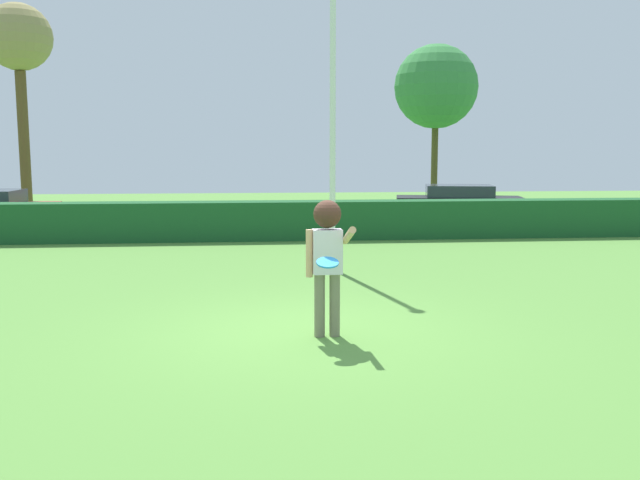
{
  "coord_description": "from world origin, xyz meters",
  "views": [
    {
      "loc": [
        -0.67,
        -9.03,
        2.45
      ],
      "look_at": [
        0.25,
        0.77,
        1.15
      ],
      "focal_mm": 38.69,
      "sensor_mm": 36.0,
      "label": 1
    }
  ],
  "objects_px": {
    "parked_car_black": "(459,202)",
    "willow_tree": "(436,87)",
    "frisbee": "(328,262)",
    "maple_tree": "(19,43)",
    "lamppost": "(333,95)",
    "person": "(327,249)"
  },
  "relations": [
    {
      "from": "parked_car_black",
      "to": "willow_tree",
      "type": "bearing_deg",
      "value": 85.97
    },
    {
      "from": "frisbee",
      "to": "maple_tree",
      "type": "height_order",
      "value": "maple_tree"
    },
    {
      "from": "lamppost",
      "to": "willow_tree",
      "type": "relative_size",
      "value": 0.98
    },
    {
      "from": "willow_tree",
      "to": "frisbee",
      "type": "bearing_deg",
      "value": -108.42
    },
    {
      "from": "maple_tree",
      "to": "willow_tree",
      "type": "height_order",
      "value": "maple_tree"
    },
    {
      "from": "lamppost",
      "to": "parked_car_black",
      "type": "relative_size",
      "value": 1.44
    },
    {
      "from": "person",
      "to": "maple_tree",
      "type": "distance_m",
      "value": 20.43
    },
    {
      "from": "lamppost",
      "to": "parked_car_black",
      "type": "xyz_separation_m",
      "value": [
        5.31,
        8.86,
        -2.83
      ]
    },
    {
      "from": "person",
      "to": "maple_tree",
      "type": "relative_size",
      "value": 0.24
    },
    {
      "from": "frisbee",
      "to": "parked_car_black",
      "type": "bearing_deg",
      "value": 67.44
    },
    {
      "from": "frisbee",
      "to": "maple_tree",
      "type": "bearing_deg",
      "value": 117.18
    },
    {
      "from": "person",
      "to": "frisbee",
      "type": "bearing_deg",
      "value": -95.74
    },
    {
      "from": "lamppost",
      "to": "person",
      "type": "bearing_deg",
      "value": -97.17
    },
    {
      "from": "maple_tree",
      "to": "willow_tree",
      "type": "distance_m",
      "value": 15.66
    },
    {
      "from": "lamppost",
      "to": "willow_tree",
      "type": "xyz_separation_m",
      "value": [
        5.63,
        13.39,
        1.37
      ]
    },
    {
      "from": "frisbee",
      "to": "willow_tree",
      "type": "xyz_separation_m",
      "value": [
        6.32,
        18.99,
        3.82
      ]
    },
    {
      "from": "lamppost",
      "to": "parked_car_black",
      "type": "bearing_deg",
      "value": 59.03
    },
    {
      "from": "maple_tree",
      "to": "frisbee",
      "type": "bearing_deg",
      "value": -62.82
    },
    {
      "from": "maple_tree",
      "to": "willow_tree",
      "type": "xyz_separation_m",
      "value": [
        15.57,
        1.0,
        -1.34
      ]
    },
    {
      "from": "person",
      "to": "lamppost",
      "type": "distance_m",
      "value": 5.64
    },
    {
      "from": "person",
      "to": "lamppost",
      "type": "relative_size",
      "value": 0.28
    },
    {
      "from": "person",
      "to": "parked_car_black",
      "type": "distance_m",
      "value": 15.16
    }
  ]
}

